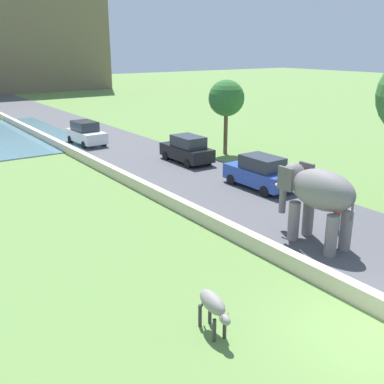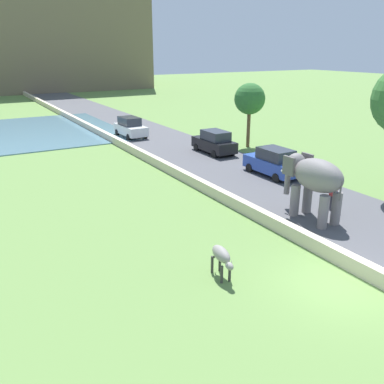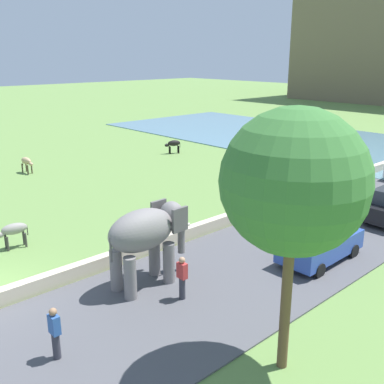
{
  "view_description": "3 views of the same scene",
  "coord_description": "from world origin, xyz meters",
  "px_view_note": "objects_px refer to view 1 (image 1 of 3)",
  "views": [
    {
      "loc": [
        -9.55,
        -5.64,
        7.28
      ],
      "look_at": [
        0.1,
        8.17,
        1.81
      ],
      "focal_mm": 42.25,
      "sensor_mm": 36.0,
      "label": 1
    },
    {
      "loc": [
        -10.65,
        -8.29,
        7.72
      ],
      "look_at": [
        -2.26,
        6.17,
        1.94
      ],
      "focal_mm": 39.07,
      "sensor_mm": 36.0,
      "label": 2
    },
    {
      "loc": [
        15.62,
        -4.22,
        8.19
      ],
      "look_at": [
        -0.27,
        10.35,
        1.62
      ],
      "focal_mm": 42.39,
      "sensor_mm": 36.0,
      "label": 3
    }
  ],
  "objects_px": {
    "car_white": "(86,133)",
    "car_blue": "(260,172)",
    "person_beside_elephant": "(338,212)",
    "cow_grey": "(213,305)",
    "elephant": "(317,194)",
    "car_black": "(187,149)"
  },
  "relations": [
    {
      "from": "car_blue",
      "to": "cow_grey",
      "type": "xyz_separation_m",
      "value": [
        -9.79,
        -8.7,
        -0.06
      ]
    },
    {
      "from": "elephant",
      "to": "car_white",
      "type": "relative_size",
      "value": 0.86
    },
    {
      "from": "car_black",
      "to": "car_white",
      "type": "height_order",
      "value": "same"
    },
    {
      "from": "car_blue",
      "to": "car_white",
      "type": "bearing_deg",
      "value": 101.18
    },
    {
      "from": "person_beside_elephant",
      "to": "car_black",
      "type": "xyz_separation_m",
      "value": [
        1.49,
        13.0,
        0.03
      ]
    },
    {
      "from": "person_beside_elephant",
      "to": "car_blue",
      "type": "distance_m",
      "value": 6.35
    },
    {
      "from": "person_beside_elephant",
      "to": "car_blue",
      "type": "relative_size",
      "value": 0.41
    },
    {
      "from": "car_white",
      "to": "car_blue",
      "type": "xyz_separation_m",
      "value": [
        3.15,
        -15.95,
        0.0
      ]
    },
    {
      "from": "car_white",
      "to": "car_blue",
      "type": "bearing_deg",
      "value": -78.82
    },
    {
      "from": "elephant",
      "to": "cow_grey",
      "type": "xyz_separation_m",
      "value": [
        -6.63,
        -2.31,
        -1.2
      ]
    },
    {
      "from": "car_black",
      "to": "car_blue",
      "type": "distance_m",
      "value": 6.83
    },
    {
      "from": "car_white",
      "to": "car_blue",
      "type": "height_order",
      "value": "same"
    },
    {
      "from": "person_beside_elephant",
      "to": "car_white",
      "type": "xyz_separation_m",
      "value": [
        -1.66,
        22.13,
        0.03
      ]
    },
    {
      "from": "person_beside_elephant",
      "to": "car_blue",
      "type": "height_order",
      "value": "car_blue"
    },
    {
      "from": "car_white",
      "to": "car_blue",
      "type": "relative_size",
      "value": 1.01
    },
    {
      "from": "elephant",
      "to": "car_black",
      "type": "bearing_deg",
      "value": 76.57
    },
    {
      "from": "car_white",
      "to": "car_black",
      "type": "bearing_deg",
      "value": -70.95
    },
    {
      "from": "elephant",
      "to": "car_black",
      "type": "height_order",
      "value": "elephant"
    },
    {
      "from": "car_white",
      "to": "cow_grey",
      "type": "relative_size",
      "value": 2.86
    },
    {
      "from": "person_beside_elephant",
      "to": "car_white",
      "type": "relative_size",
      "value": 0.4
    },
    {
      "from": "person_beside_elephant",
      "to": "cow_grey",
      "type": "bearing_deg",
      "value": -163.1
    },
    {
      "from": "car_white",
      "to": "cow_grey",
      "type": "bearing_deg",
      "value": -105.06
    }
  ]
}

